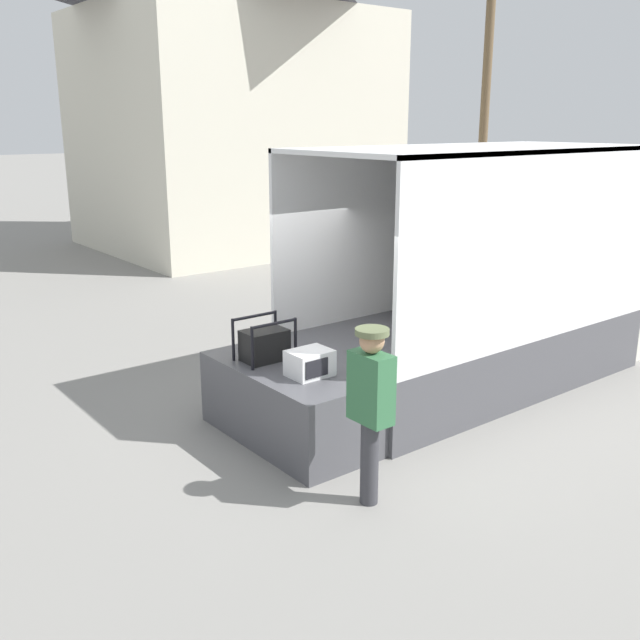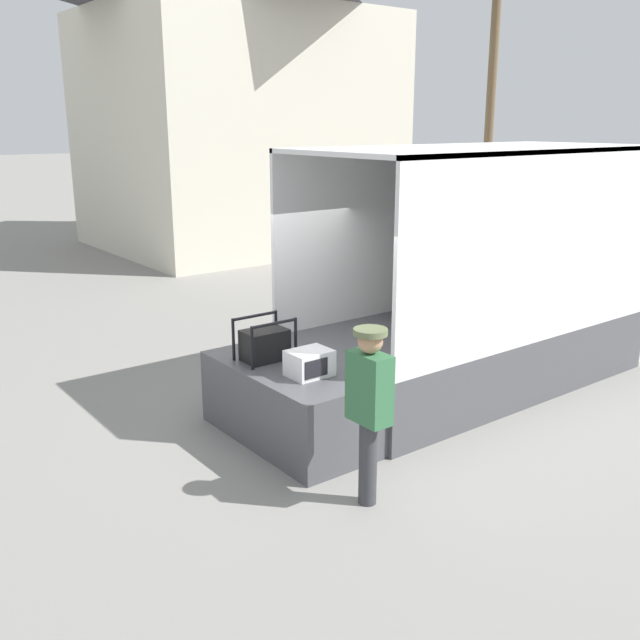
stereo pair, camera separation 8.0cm
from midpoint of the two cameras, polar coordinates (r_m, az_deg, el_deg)
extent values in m
plane|color=gray|center=(8.92, 0.80, -8.45)|extent=(160.00, 160.00, 0.00)
cube|color=silver|center=(13.34, 22.88, 3.14)|extent=(2.39, 2.16, 2.08)
cube|color=#4C4C51|center=(10.45, 12.02, -2.50)|extent=(5.17, 2.35, 0.90)
cube|color=white|center=(10.83, 7.92, 7.35)|extent=(5.17, 0.06, 2.42)
cube|color=white|center=(9.39, 17.88, 5.48)|extent=(5.17, 0.06, 2.42)
cube|color=white|center=(12.12, 20.46, 7.39)|extent=(0.06, 2.35, 2.42)
cube|color=white|center=(9.96, 12.96, 13.21)|extent=(5.17, 2.35, 0.06)
cylinder|color=yellow|center=(8.77, 10.16, -1.65)|extent=(0.28, 0.28, 0.35)
cube|color=#B2A893|center=(10.19, 8.61, 0.82)|extent=(0.44, 0.32, 0.33)
cube|color=olive|center=(11.18, 17.40, 1.44)|extent=(0.44, 0.32, 0.28)
cube|color=olive|center=(10.91, 15.64, 1.43)|extent=(0.44, 0.32, 0.35)
cube|color=#4C4C51|center=(8.44, -2.19, -6.60)|extent=(1.12, 2.23, 0.90)
cube|color=white|center=(7.93, -0.56, -3.46)|extent=(0.47, 0.37, 0.29)
cube|color=black|center=(7.76, 0.00, -3.89)|extent=(0.30, 0.01, 0.20)
cube|color=black|center=(8.46, -4.17, -2.00)|extent=(0.51, 0.36, 0.37)
cylinder|color=slate|center=(8.56, -3.03, -1.63)|extent=(0.19, 0.20, 0.20)
cylinder|color=black|center=(8.11, -5.16, -2.26)|extent=(0.04, 0.04, 0.51)
cylinder|color=black|center=(8.43, -1.69, -1.50)|extent=(0.04, 0.04, 0.51)
cylinder|color=black|center=(8.45, -6.68, -1.57)|extent=(0.04, 0.04, 0.51)
cylinder|color=black|center=(8.76, -3.28, -0.86)|extent=(0.04, 0.04, 0.51)
cylinder|color=black|center=(8.20, -3.42, -0.28)|extent=(0.61, 0.04, 0.04)
cylinder|color=black|center=(8.54, -4.98, 0.33)|extent=(0.61, 0.04, 0.04)
cylinder|color=#38383D|center=(7.09, 4.18, -11.31)|extent=(0.18, 0.18, 0.87)
cube|color=#336B42|center=(6.77, 4.31, -5.43)|extent=(0.24, 0.44, 0.69)
sphere|color=tan|center=(6.62, 4.39, -1.69)|extent=(0.24, 0.24, 0.24)
cylinder|color=#606B47|center=(6.59, 4.41, -0.95)|extent=(0.32, 0.32, 0.06)
cube|color=beige|center=(22.05, -6.50, 14.71)|extent=(7.81, 6.82, 6.65)
cylinder|color=brown|center=(23.66, 13.55, 16.01)|extent=(0.28, 0.28, 7.95)
camera|label=1|loc=(0.04, -89.72, 0.08)|focal=40.00mm
camera|label=2|loc=(0.04, 90.28, -0.08)|focal=40.00mm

